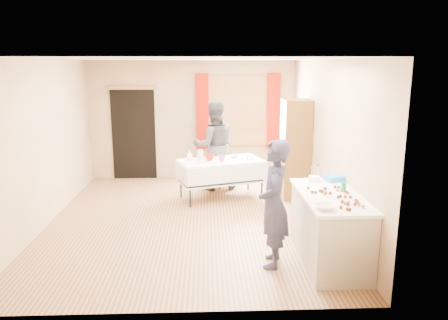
{
  "coord_description": "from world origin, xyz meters",
  "views": [
    {
      "loc": [
        0.31,
        -6.86,
        2.55
      ],
      "look_at": [
        0.59,
        0.0,
        1.01
      ],
      "focal_mm": 35.0,
      "sensor_mm": 36.0,
      "label": 1
    }
  ],
  "objects_px": {
    "chair": "(223,172)",
    "girl": "(274,204)",
    "party_table": "(221,176)",
    "counter": "(329,228)",
    "woman": "(214,146)",
    "cabinet": "(295,149)"
  },
  "relations": [
    {
      "from": "party_table",
      "to": "cabinet",
      "type": "bearing_deg",
      "value": -17.06
    },
    {
      "from": "chair",
      "to": "party_table",
      "type": "bearing_deg",
      "value": -118.81
    },
    {
      "from": "cabinet",
      "to": "girl",
      "type": "distance_m",
      "value": 3.0
    },
    {
      "from": "chair",
      "to": "woman",
      "type": "relative_size",
      "value": 0.56
    },
    {
      "from": "counter",
      "to": "chair",
      "type": "relative_size",
      "value": 1.6
    },
    {
      "from": "counter",
      "to": "party_table",
      "type": "bearing_deg",
      "value": 115.38
    },
    {
      "from": "counter",
      "to": "woman",
      "type": "height_order",
      "value": "woman"
    },
    {
      "from": "cabinet",
      "to": "woman",
      "type": "xyz_separation_m",
      "value": [
        -1.53,
        0.63,
        -0.04
      ]
    },
    {
      "from": "chair",
      "to": "girl",
      "type": "relative_size",
      "value": 0.61
    },
    {
      "from": "girl",
      "to": "woman",
      "type": "bearing_deg",
      "value": -158.99
    },
    {
      "from": "cabinet",
      "to": "girl",
      "type": "xyz_separation_m",
      "value": [
        -0.84,
        -2.88,
        -0.12
      ]
    },
    {
      "from": "party_table",
      "to": "woman",
      "type": "xyz_separation_m",
      "value": [
        -0.11,
        0.66,
        0.45
      ]
    },
    {
      "from": "counter",
      "to": "party_table",
      "type": "distance_m",
      "value": 3.06
    },
    {
      "from": "girl",
      "to": "woman",
      "type": "xyz_separation_m",
      "value": [
        -0.68,
        3.51,
        0.08
      ]
    },
    {
      "from": "counter",
      "to": "party_table",
      "type": "xyz_separation_m",
      "value": [
        -1.31,
        2.77,
        -0.01
      ]
    },
    {
      "from": "girl",
      "to": "party_table",
      "type": "bearing_deg",
      "value": -158.71
    },
    {
      "from": "counter",
      "to": "woman",
      "type": "relative_size",
      "value": 0.9
    },
    {
      "from": "chair",
      "to": "girl",
      "type": "height_order",
      "value": "girl"
    },
    {
      "from": "counter",
      "to": "party_table",
      "type": "relative_size",
      "value": 0.92
    },
    {
      "from": "cabinet",
      "to": "chair",
      "type": "distance_m",
      "value": 1.7
    },
    {
      "from": "counter",
      "to": "chair",
      "type": "bearing_deg",
      "value": 108.94
    },
    {
      "from": "counter",
      "to": "chair",
      "type": "height_order",
      "value": "chair"
    }
  ]
}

